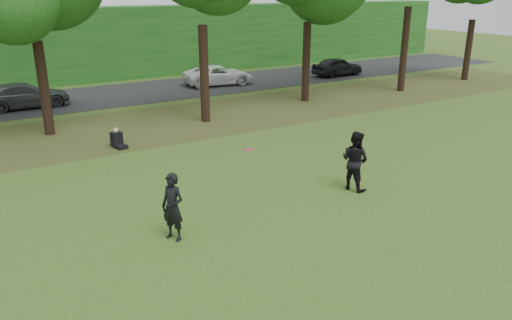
{
  "coord_description": "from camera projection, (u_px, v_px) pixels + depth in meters",
  "views": [
    {
      "loc": [
        -6.38,
        -9.39,
        6.27
      ],
      "look_at": [
        1.1,
        2.81,
        1.3
      ],
      "focal_mm": 35.0,
      "sensor_mm": 36.0,
      "label": 1
    }
  ],
  "objects": [
    {
      "name": "player_left",
      "position": [
        173.0,
        207.0,
        12.85
      ],
      "size": [
        0.69,
        0.79,
        1.82
      ],
      "primitive_type": "imported",
      "rotation": [
        0.0,
        0.0,
        -1.09
      ],
      "color": "black",
      "rests_on": "ground"
    },
    {
      "name": "frisbee",
      "position": [
        249.0,
        149.0,
        13.58
      ],
      "size": [
        0.29,
        0.28,
        0.1
      ],
      "color": "#E31379",
      "rests_on": "ground"
    },
    {
      "name": "far_hedge",
      "position": [
        55.0,
        46.0,
        33.7
      ],
      "size": [
        70.0,
        3.0,
        5.0
      ],
      "primitive_type": "cube",
      "color": "#164A15",
      "rests_on": "ground"
    },
    {
      "name": "parked_cars",
      "position": [
        80.0,
        90.0,
        28.66
      ],
      "size": [
        39.08,
        3.54,
        1.45
      ],
      "color": "black",
      "rests_on": "street"
    },
    {
      "name": "seated_person",
      "position": [
        118.0,
        140.0,
        20.52
      ],
      "size": [
        0.56,
        0.8,
        0.83
      ],
      "rotation": [
        0.0,
        0.0,
        0.22
      ],
      "color": "black",
      "rests_on": "ground"
    },
    {
      "name": "ground",
      "position": [
        277.0,
        246.0,
        12.77
      ],
      "size": [
        120.0,
        120.0,
        0.0
      ],
      "primitive_type": "plane",
      "color": "#324D18",
      "rests_on": "ground"
    },
    {
      "name": "street",
      "position": [
        81.0,
        98.0,
        29.68
      ],
      "size": [
        70.0,
        7.0,
        0.02
      ],
      "primitive_type": "cube",
      "color": "black",
      "rests_on": "ground"
    },
    {
      "name": "leaf_litter",
      "position": [
        122.0,
        129.0,
        23.24
      ],
      "size": [
        60.0,
        7.0,
        0.01
      ],
      "primitive_type": "cube",
      "color": "#463119",
      "rests_on": "ground"
    },
    {
      "name": "player_right",
      "position": [
        355.0,
        161.0,
        16.09
      ],
      "size": [
        0.96,
        1.11,
        1.96
      ],
      "primitive_type": "imported",
      "rotation": [
        0.0,
        0.0,
        1.83
      ],
      "color": "black",
      "rests_on": "ground"
    }
  ]
}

